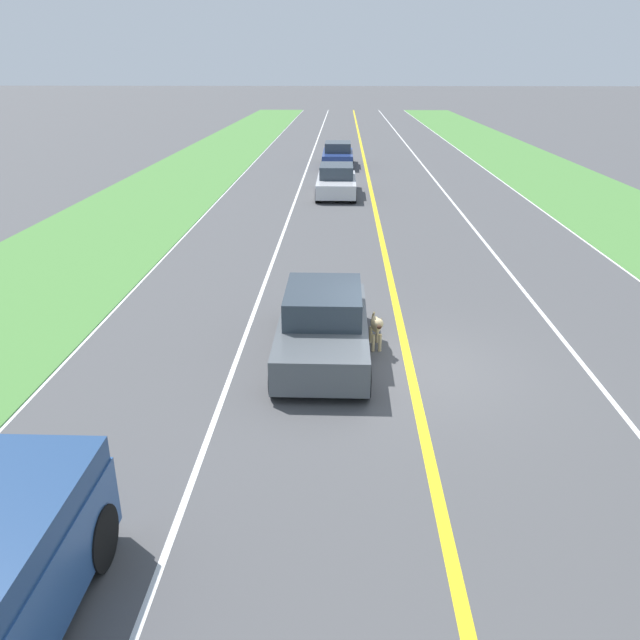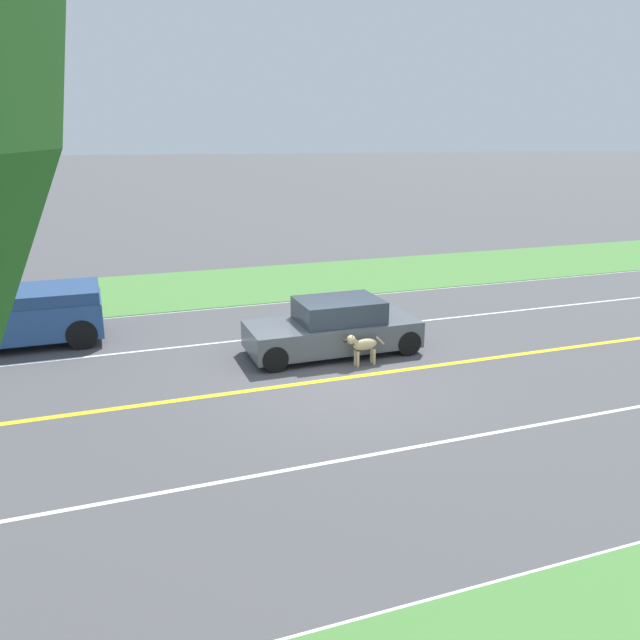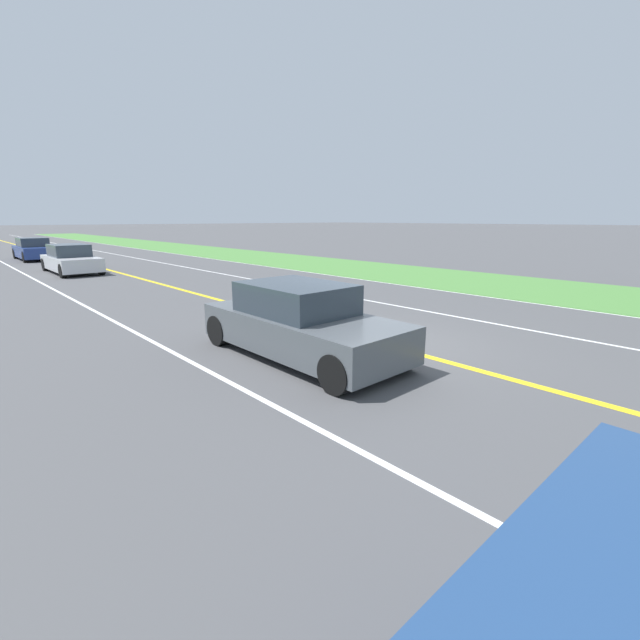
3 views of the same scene
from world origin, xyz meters
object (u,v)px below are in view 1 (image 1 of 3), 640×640
Objects in this scene: dog at (376,326)px; car_trailing_near at (336,181)px; ego_car at (323,325)px; car_trailing_mid at (338,155)px.

car_trailing_near is at bearing -91.10° from dog.
ego_car is at bearing 10.77° from dog.
ego_car is 0.96× the size of car_trailing_near.
dog is 26.35m from car_trailing_mid.
dog is 17.20m from car_trailing_near.
ego_car is 3.87× the size of dog.
car_trailing_mid is (1.06, -26.33, 0.13)m from dog.
car_trailing_near is at bearing 90.14° from car_trailing_mid.
dog is at bearing -164.69° from ego_car.
car_trailing_near reaches higher than dog.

